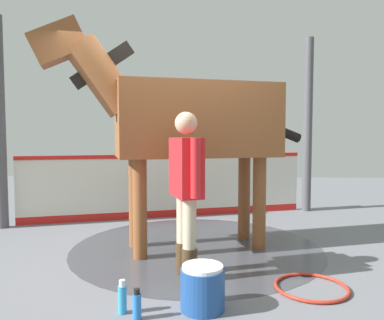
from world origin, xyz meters
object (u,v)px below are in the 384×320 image
Objects in this scene: bottle_spray at (137,305)px; hose_coil at (311,287)px; horse at (186,121)px; handler at (186,184)px; bottle_shampoo at (122,298)px; wash_bucket at (203,288)px.

bottle_spray reaches higher than hose_coil.
handler is (-0.95, -0.05, -0.64)m from horse.
horse is 12.08× the size of bottle_shampoo.
wash_bucket is at bearing 80.79° from horse.
horse is 2.15m from wash_bucket.
wash_bucket is 1.53× the size of bottle_spray.
bottle_spray is 1.60m from hose_coil.
wash_bucket is 0.64m from bottle_shampoo.
bottle_shampoo is at bearing -141.33° from handler.
handler is 2.42× the size of hose_coil.
bottle_shampoo is at bearing 98.61° from wash_bucket.
wash_bucket reaches higher than hose_coil.
wash_bucket is at bearing -81.39° from bottle_shampoo.
handler is at bearing -20.58° from bottle_spray.
wash_bucket is 0.53m from bottle_spray.
wash_bucket is 1.09m from hose_coil.
bottle_shampoo is at bearing 59.82° from horse.
bottle_shampoo is 0.40× the size of hose_coil.
handler is at bearing 78.57° from hose_coil.
hose_coil is at bearing -66.96° from bottle_spray.
bottle_shampoo is 1.13× the size of bottle_spray.
bottle_spray is (-0.86, 0.32, -0.82)m from handler.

